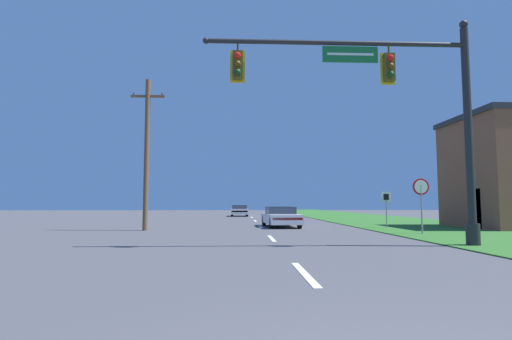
# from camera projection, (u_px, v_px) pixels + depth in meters

# --- Properties ---
(grass_verge_right) EXTENTS (10.00, 110.00, 0.04)m
(grass_verge_right) POSITION_uv_depth(u_px,v_px,m) (384.00, 220.00, 32.31)
(grass_verge_right) COLOR #2D6626
(grass_verge_right) RESTS_ON ground
(road_center_line) EXTENTS (0.16, 34.80, 0.01)m
(road_center_line) POSITION_uv_depth(u_px,v_px,m) (261.00, 227.00, 23.89)
(road_center_line) COLOR silver
(road_center_line) RESTS_ON ground
(signal_mast) EXTENTS (9.15, 0.47, 7.65)m
(signal_mast) POSITION_uv_depth(u_px,v_px,m) (403.00, 107.00, 13.38)
(signal_mast) COLOR #232326
(signal_mast) RESTS_ON grass_verge_right
(car_ahead) EXTENTS (2.12, 4.71, 1.19)m
(car_ahead) POSITION_uv_depth(u_px,v_px,m) (281.00, 217.00, 23.96)
(car_ahead) COLOR black
(car_ahead) RESTS_ON ground
(far_car) EXTENTS (1.82, 4.22, 1.19)m
(far_car) POSITION_uv_depth(u_px,v_px,m) (240.00, 211.00, 43.71)
(far_car) COLOR black
(far_car) RESTS_ON ground
(stop_sign) EXTENTS (0.76, 0.07, 2.50)m
(stop_sign) POSITION_uv_depth(u_px,v_px,m) (421.00, 193.00, 18.27)
(stop_sign) COLOR gray
(stop_sign) RESTS_ON grass_verge_right
(route_sign_post) EXTENTS (0.55, 0.06, 2.03)m
(route_sign_post) POSITION_uv_depth(u_px,v_px,m) (386.00, 201.00, 22.74)
(route_sign_post) COLOR gray
(route_sign_post) RESTS_ON grass_verge_right
(utility_pole_near) EXTENTS (1.80, 0.26, 8.01)m
(utility_pole_near) POSITION_uv_depth(u_px,v_px,m) (147.00, 151.00, 21.05)
(utility_pole_near) COLOR brown
(utility_pole_near) RESTS_ON ground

